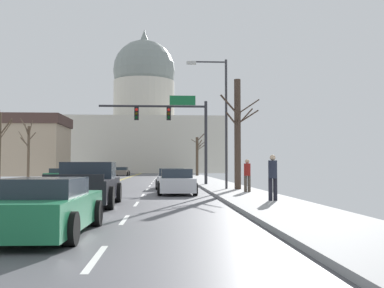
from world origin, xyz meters
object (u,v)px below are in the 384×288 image
object	(u,v)px
street_lamp_right	(221,111)
sedan_oncoming_01	(81,173)
sedan_oncoming_02	(122,172)
sedan_oncoming_00	(60,176)
pedestrian_00	(273,175)
sedan_near_00	(172,179)
sedan_near_01	(176,182)
pickup_truck_near_02	(86,186)
sedan_near_03	(45,208)
pedestrian_01	(247,174)
signal_gantry	(175,121)

from	to	relation	value
street_lamp_right	sedan_oncoming_01	world-z (taller)	street_lamp_right
sedan_oncoming_01	sedan_oncoming_02	world-z (taller)	sedan_oncoming_01
street_lamp_right	sedan_oncoming_00	distance (m)	20.96
pedestrian_00	sedan_oncoming_00	bearing A→B (deg)	118.83
sedan_oncoming_02	street_lamp_right	bearing A→B (deg)	-76.89
sedan_oncoming_01	sedan_oncoming_02	size ratio (longest dim) A/B	0.94
sedan_near_00	sedan_oncoming_02	bearing A→B (deg)	100.10
sedan_near_01	pickup_truck_near_02	xyz separation A→B (m)	(-3.53, -6.57, 0.11)
street_lamp_right	sedan_near_03	size ratio (longest dim) A/B	1.68
street_lamp_right	sedan_near_03	bearing A→B (deg)	-109.41
pedestrian_00	street_lamp_right	bearing A→B (deg)	95.58
pedestrian_01	sedan_oncoming_02	bearing A→B (deg)	103.34
sedan_near_03	sedan_oncoming_01	world-z (taller)	sedan_oncoming_01
sedan_oncoming_01	pedestrian_00	distance (m)	38.79
street_lamp_right	sedan_near_01	xyz separation A→B (m)	(-2.68, -2.65, -4.07)
pickup_truck_near_02	sedan_near_03	xyz separation A→B (m)	(0.38, -7.32, -0.14)
pedestrian_00	pedestrian_01	xyz separation A→B (m)	(0.07, 5.83, -0.05)
sedan_oncoming_00	pickup_truck_near_02	bearing A→B (deg)	-75.07
sedan_oncoming_02	pedestrian_01	bearing A→B (deg)	-76.66
sedan_near_01	sedan_oncoming_01	xyz separation A→B (m)	(-10.31, 29.74, -0.02)
signal_gantry	sedan_oncoming_01	distance (m)	23.30
sedan_near_00	pickup_truck_near_02	bearing A→B (deg)	-105.24
street_lamp_right	pedestrian_00	bearing A→B (deg)	-84.42
street_lamp_right	pedestrian_01	bearing A→B (deg)	-73.84
street_lamp_right	pedestrian_01	size ratio (longest dim) A/B	4.54
street_lamp_right	pickup_truck_near_02	distance (m)	11.80
signal_gantry	sedan_near_03	size ratio (longest dim) A/B	1.74
sedan_near_03	pedestrian_01	world-z (taller)	pedestrian_01
sedan_near_01	sedan_near_03	bearing A→B (deg)	-102.80
street_lamp_right	pedestrian_00	distance (m)	9.84
sedan_oncoming_01	signal_gantry	bearing A→B (deg)	-62.85
sedan_near_01	sedan_oncoming_01	size ratio (longest dim) A/B	1.00
sedan_near_01	sedan_near_00	bearing A→B (deg)	91.38
sedan_near_03	pedestrian_00	bearing A→B (deg)	47.78
sedan_near_01	sedan_oncoming_00	xyz separation A→B (m)	(-10.25, 18.63, -0.04)
street_lamp_right	pickup_truck_near_02	xyz separation A→B (m)	(-6.21, -9.22, -3.96)
pickup_truck_near_02	pedestrian_00	distance (m)	7.11
pedestrian_00	sedan_near_00	bearing A→B (deg)	106.71
signal_gantry	sedan_near_03	distance (m)	23.82
street_lamp_right	sedan_oncoming_00	xyz separation A→B (m)	(-12.93, 15.98, -4.11)
sedan_near_00	sedan_oncoming_00	distance (m)	16.27
pedestrian_01	pedestrian_00	bearing A→B (deg)	-90.64
sedan_oncoming_00	sedan_oncoming_01	distance (m)	11.11
sedan_oncoming_00	sedan_near_03	bearing A→B (deg)	-77.69
sedan_near_01	pedestrian_00	bearing A→B (deg)	-61.16
sedan_oncoming_00	pedestrian_00	size ratio (longest dim) A/B	2.42
street_lamp_right	pedestrian_01	xyz separation A→B (m)	(0.96, -3.31, -3.62)
street_lamp_right	sedan_near_00	world-z (taller)	street_lamp_right
sedan_near_00	pedestrian_01	bearing A→B (deg)	-59.98
sedan_near_00	sedan_oncoming_02	distance (m)	38.40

